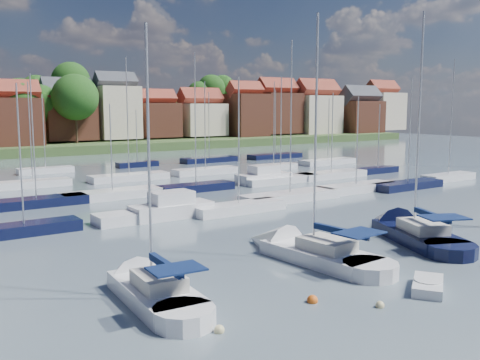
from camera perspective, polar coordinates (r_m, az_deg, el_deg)
ground at (r=65.95m, az=-11.10°, el=-0.46°), size 260.00×260.00×0.00m
sailboat_left at (r=27.60m, az=-9.89°, el=-11.27°), size 3.50×10.64×14.28m
sailboat_centre at (r=33.97m, az=6.67°, el=-7.56°), size 4.10×12.02×16.02m
sailboat_navy at (r=40.78m, az=17.34°, el=-5.26°), size 7.81×12.63×17.05m
tender at (r=29.44m, az=19.41°, el=-10.59°), size 3.36×2.93×0.67m
buoy_a at (r=23.18m, az=-2.23°, el=-15.93°), size 0.45×0.45×0.45m
buoy_b at (r=26.57m, az=14.70°, el=-13.01°), size 0.41×0.41×0.41m
buoy_c at (r=26.59m, az=7.73°, el=-12.80°), size 0.53×0.53×0.53m
buoy_e at (r=41.92m, az=15.37°, el=-5.33°), size 0.42×0.42×0.42m
marina_field at (r=62.32m, az=-7.73°, el=-0.46°), size 79.62×41.41×15.93m
far_shore_town at (r=155.30m, az=-24.09°, el=5.40°), size 212.46×90.00×22.27m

